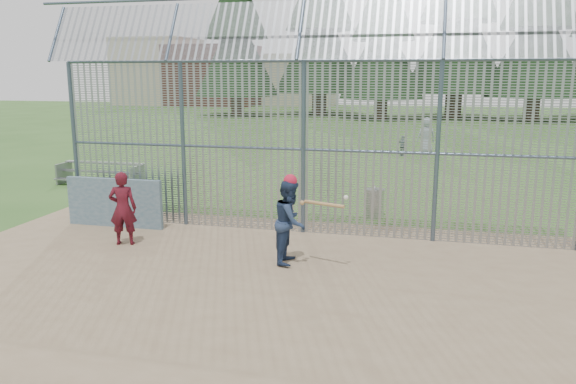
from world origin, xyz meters
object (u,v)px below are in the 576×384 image
(batter, at_px, (290,222))
(bleacher, at_px, (100,173))
(dugout_wall, at_px, (115,203))
(onlooker, at_px, (123,208))
(trash_can, at_px, (374,203))

(batter, height_order, bleacher, batter)
(dugout_wall, xyz_separation_m, onlooker, (0.97, -1.29, 0.21))
(batter, relative_size, bleacher, 0.56)
(onlooker, distance_m, trash_can, 6.42)
(trash_can, distance_m, bleacher, 9.74)
(onlooker, height_order, trash_can, onlooker)
(dugout_wall, bearing_deg, trash_can, 22.79)
(trash_can, bearing_deg, onlooker, -143.09)
(dugout_wall, relative_size, batter, 1.49)
(dugout_wall, xyz_separation_m, trash_can, (6.10, 2.56, -0.24))
(dugout_wall, height_order, bleacher, dugout_wall)
(dugout_wall, distance_m, batter, 5.08)
(trash_can, bearing_deg, batter, -107.13)
(trash_can, relative_size, bleacher, 0.27)
(batter, xyz_separation_m, bleacher, (-8.21, 6.38, -0.45))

